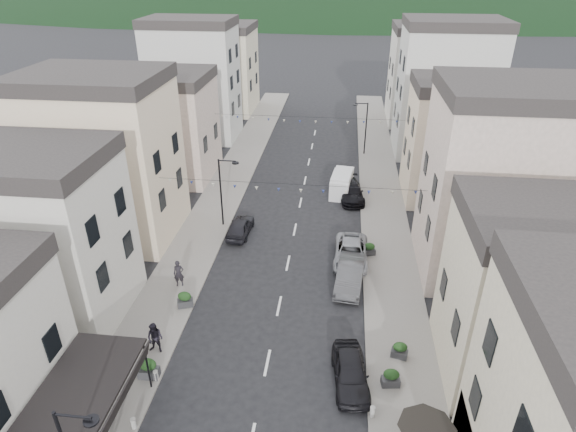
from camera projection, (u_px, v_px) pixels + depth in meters
name	position (u px, v px, depth m)	size (l,w,h in m)	color
sidewalk_left	(224.00, 193.00, 46.06)	(4.00, 76.00, 0.12)	slate
sidewalk_right	(382.00, 201.00, 44.53)	(4.00, 76.00, 0.12)	slate
boutique_awning	(81.00, 398.00, 21.01)	(3.77, 7.50, 3.28)	black
buildings_row_left	(166.00, 112.00, 48.90)	(10.20, 54.16, 14.00)	beige
buildings_row_right	(461.00, 123.00, 44.84)	(10.20, 54.16, 14.50)	#BEB497
streetlamp_left_far	(224.00, 186.00, 38.91)	(1.70, 0.56, 6.00)	black
streetlamp_right_far	(364.00, 123.00, 53.44)	(1.70, 0.56, 6.00)	black
bunting_near	(290.00, 189.00, 33.90)	(19.00, 0.28, 0.62)	black
bunting_far	(308.00, 120.00, 47.86)	(19.00, 0.28, 0.62)	black
parked_car_a	(350.00, 372.00, 25.43)	(1.78, 4.42, 1.50)	black
parked_car_b	(350.00, 275.00, 33.01)	(1.73, 4.96, 1.63)	#38383B
parked_car_c	(351.00, 253.00, 35.60)	(2.45, 5.32, 1.48)	gray
parked_car_d	(351.00, 191.00, 44.86)	(2.10, 5.17, 1.50)	black
parked_car_e	(240.00, 227.00, 39.10)	(1.66, 4.12, 1.40)	black
delivery_van	(342.00, 183.00, 45.80)	(2.28, 4.62, 2.13)	silver
pedestrian_a	(179.00, 274.00, 32.69)	(0.71, 0.46, 1.93)	black
pedestrian_b	(155.00, 338.00, 27.15)	(0.96, 0.75, 1.98)	black
planter_la	(148.00, 368.00, 25.68)	(1.12, 0.64, 1.23)	#313134
planter_lb	(185.00, 299.00, 30.92)	(1.10, 0.83, 1.10)	#2B2B2E
planter_ra	(391.00, 378.00, 25.21)	(1.02, 0.65, 1.07)	#2F2F32
planter_rb	(400.00, 350.00, 27.01)	(1.01, 0.71, 1.02)	#2F2F32
planter_rc	(369.00, 249.00, 36.30)	(1.01, 0.76, 1.01)	#2B2B2E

